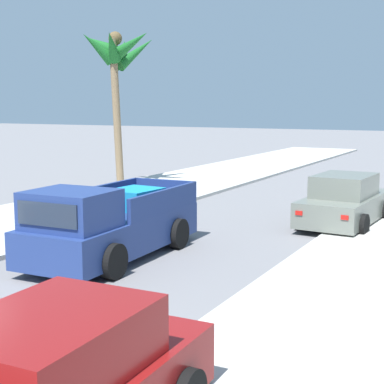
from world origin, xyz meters
name	(u,v)px	position (x,y,z in m)	size (l,w,h in m)	color
sidewalk_left	(99,204)	(-5.56, 12.00, 0.06)	(5.22, 60.00, 0.12)	beige
curb_left	(127,207)	(-4.35, 12.00, 0.05)	(0.16, 60.00, 0.10)	silver
curb_right	(384,232)	(4.35, 12.00, 0.05)	(0.16, 60.00, 0.10)	silver
pickup_truck	(109,225)	(-0.84, 6.15, 0.80)	(2.36, 5.28, 1.80)	navy
car_left_mid	(345,202)	(3.07, 12.57, 0.71)	(2.20, 4.33, 1.54)	slate
palm_tree_right_mid	(118,58)	(-7.69, 16.41, 5.55)	(3.56, 3.65, 6.72)	#846B4C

